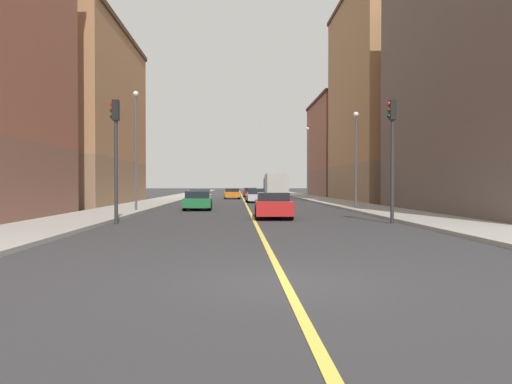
{
  "coord_description": "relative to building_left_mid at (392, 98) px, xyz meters",
  "views": [
    {
      "loc": [
        -0.88,
        -9.12,
        1.78
      ],
      "look_at": [
        0.92,
        36.13,
        1.06
      ],
      "focal_mm": 35.33,
      "sensor_mm": 36.0,
      "label": 1
    }
  ],
  "objects": [
    {
      "name": "traffic_light_right_near",
      "position": [
        -21.42,
        -28.96,
        -7.09
      ],
      "size": [
        0.4,
        0.32,
        5.49
      ],
      "color": "#2D2D2D",
      "rests_on": "ground"
    },
    {
      "name": "box_truck",
      "position": [
        -11.63,
        5.22,
        -9.1
      ],
      "size": [
        2.41,
        7.68,
        2.9
      ],
      "color": "navy",
      "rests_on": "ground"
    },
    {
      "name": "car_maroon",
      "position": [
        -14.05,
        18.28,
        -10.06
      ],
      "size": [
        2.09,
        4.68,
        1.25
      ],
      "color": "maroon",
      "rests_on": "ground"
    },
    {
      "name": "lane_center_stripe",
      "position": [
        -15.21,
        6.69,
        -10.67
      ],
      "size": [
        0.16,
        154.0,
        0.01
      ],
      "primitive_type": "cube",
      "color": "#E5D14C",
      "rests_on": "ground"
    },
    {
      "name": "street_lamp_right_near",
      "position": [
        -22.4,
        -19.42,
        -6.02
      ],
      "size": [
        0.36,
        0.36,
        7.49
      ],
      "color": "#4C4C51",
      "rests_on": "ground"
    },
    {
      "name": "car_green",
      "position": [
        -18.72,
        -16.74,
        -10.03
      ],
      "size": [
        1.99,
        4.14,
        1.31
      ],
      "color": "#1E6B38",
      "rests_on": "ground"
    },
    {
      "name": "sidewalk_left",
      "position": [
        -6.75,
        6.69,
        -10.6
      ],
      "size": [
        3.75,
        168.0,
        0.15
      ],
      "primitive_type": "cube",
      "color": "#9E9B93",
      "rests_on": "ground"
    },
    {
      "name": "traffic_light_left_near",
      "position": [
        -9.05,
        -28.96,
        -7.04
      ],
      "size": [
        0.4,
        0.32,
        5.58
      ],
      "color": "#2D2D2D",
      "rests_on": "ground"
    },
    {
      "name": "street_lamp_left_near",
      "position": [
        -8.03,
        -17.88,
        -6.55
      ],
      "size": [
        0.36,
        0.36,
        6.48
      ],
      "color": "#4C4C51",
      "rests_on": "ground"
    },
    {
      "name": "sidewalk_right",
      "position": [
        -23.67,
        6.69,
        -10.6
      ],
      "size": [
        3.75,
        168.0,
        0.15
      ],
      "primitive_type": "cube",
      "color": "#9E9B93",
      "rests_on": "ground"
    },
    {
      "name": "street_lamp_left_far",
      "position": [
        -8.03,
        5.05,
        -5.72
      ],
      "size": [
        0.36,
        0.36,
        8.05
      ],
      "color": "#4C4C51",
      "rests_on": "ground"
    },
    {
      "name": "building_left_far",
      "position": [
        0.0,
        19.24,
        -3.84
      ],
      "size": [
        10.05,
        17.43,
        13.65
      ],
      "color": "brown",
      "rests_on": "ground"
    },
    {
      "name": "car_white",
      "position": [
        -19.13,
        -8.72,
        -10.03
      ],
      "size": [
        1.96,
        4.32,
        1.33
      ],
      "color": "white",
      "rests_on": "ground"
    },
    {
      "name": "building_left_mid",
      "position": [
        0.0,
        0.0,
        0.0
      ],
      "size": [
        10.05,
        19.34,
        21.34
      ],
      "color": "#8F6B4F",
      "rests_on": "ground"
    },
    {
      "name": "car_silver",
      "position": [
        -14.22,
        -3.03,
        -10.05
      ],
      "size": [
        1.89,
        4.21,
        1.31
      ],
      "color": "silver",
      "rests_on": "ground"
    },
    {
      "name": "car_orange",
      "position": [
        -16.55,
        9.02,
        -10.05
      ],
      "size": [
        1.98,
        4.29,
        1.26
      ],
      "color": "orange",
      "rests_on": "ground"
    },
    {
      "name": "building_right_midblock",
      "position": [
        -30.43,
        -7.68,
        -3.17
      ],
      "size": [
        10.05,
        19.31,
        15.0
      ],
      "color": "#8F6B4F",
      "rests_on": "ground"
    },
    {
      "name": "car_red",
      "position": [
        -14.17,
        -25.39,
        -10.01
      ],
      "size": [
        1.97,
        4.27,
        1.34
      ],
      "color": "red",
      "rests_on": "ground"
    },
    {
      "name": "car_black",
      "position": [
        -13.93,
        24.61,
        -10.08
      ],
      "size": [
        2.06,
        4.22,
        1.22
      ],
      "color": "black",
      "rests_on": "ground"
    },
    {
      "name": "ground_plane",
      "position": [
        -15.21,
        -42.31,
        -10.68
      ],
      "size": [
        400.0,
        400.0,
        0.0
      ],
      "primitive_type": "plane",
      "color": "#323134",
      "rests_on": "ground"
    }
  ]
}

